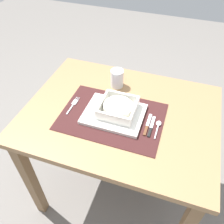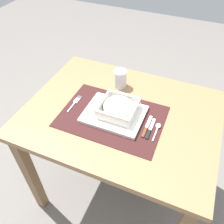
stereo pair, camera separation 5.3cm
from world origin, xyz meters
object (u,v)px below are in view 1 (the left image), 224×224
object	(u,v)px
dining_table	(120,127)
fork	(74,104)
porridge_bowl	(118,108)
drinking_glass	(117,79)
spoon	(158,125)
butter_knife	(151,128)
bread_knife	(147,126)

from	to	relation	value
dining_table	fork	bearing A→B (deg)	-172.54
porridge_bowl	drinking_glass	bearing A→B (deg)	109.10
spoon	drinking_glass	xyz separation A→B (m)	(-0.26, 0.22, 0.03)
dining_table	spoon	bearing A→B (deg)	-10.83
porridge_bowl	fork	xyz separation A→B (m)	(-0.22, -0.01, -0.04)
butter_knife	dining_table	bearing A→B (deg)	159.28
porridge_bowl	bread_knife	xyz separation A→B (m)	(0.15, -0.03, -0.03)
butter_knife	bread_knife	xyz separation A→B (m)	(-0.02, 0.01, -0.00)
dining_table	butter_knife	distance (m)	0.20
porridge_bowl	spoon	bearing A→B (deg)	-3.91
fork	butter_knife	bearing A→B (deg)	-6.60
drinking_glass	butter_knife	bearing A→B (deg)	-45.90
butter_knife	bread_knife	distance (m)	0.02
dining_table	porridge_bowl	distance (m)	0.15
spoon	bread_knife	distance (m)	0.05
drinking_glass	spoon	bearing A→B (deg)	-39.79
bread_knife	porridge_bowl	bearing A→B (deg)	162.39
porridge_bowl	bread_knife	distance (m)	0.15
drinking_glass	porridge_bowl	bearing A→B (deg)	-70.90
porridge_bowl	spoon	xyz separation A→B (m)	(0.19, -0.01, -0.03)
fork	porridge_bowl	bearing A→B (deg)	-0.27
dining_table	fork	size ratio (longest dim) A/B	7.14
spoon	bread_knife	world-z (taller)	spoon
porridge_bowl	butter_knife	xyz separation A→B (m)	(0.17, -0.04, -0.03)
spoon	fork	bearing A→B (deg)	177.06
butter_knife	bread_knife	size ratio (longest dim) A/B	0.94
fork	drinking_glass	distance (m)	0.27
dining_table	drinking_glass	bearing A→B (deg)	112.94
porridge_bowl	dining_table	bearing A→B (deg)	74.11
porridge_bowl	bread_knife	bearing A→B (deg)	-12.09
porridge_bowl	bread_knife	world-z (taller)	porridge_bowl
fork	bread_knife	distance (m)	0.37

